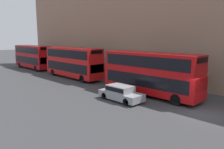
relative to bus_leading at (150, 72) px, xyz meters
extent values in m
plane|color=#38383A|center=(-1.60, -5.93, -2.34)|extent=(200.00, 200.00, 0.00)
cube|color=#B20C0F|center=(0.00, 0.01, -0.94)|extent=(2.55, 10.30, 2.11)
cube|color=#B20C0F|center=(0.00, 0.01, 1.01)|extent=(2.50, 10.10, 1.78)
cube|color=black|center=(0.00, 0.01, -0.68)|extent=(2.59, 9.48, 1.18)
cube|color=black|center=(0.00, 0.01, 1.10)|extent=(2.59, 9.48, 1.07)
cube|color=black|center=(0.00, -5.12, -0.52)|extent=(2.17, 0.06, 1.05)
cube|color=black|center=(0.00, -5.12, 1.54)|extent=(1.78, 0.06, 0.43)
cylinder|color=black|center=(-1.12, -3.55, -1.84)|extent=(0.30, 1.00, 1.00)
cylinder|color=black|center=(1.13, -3.55, -1.84)|extent=(0.30, 1.00, 1.00)
cylinder|color=black|center=(-1.12, 3.56, -1.84)|extent=(0.30, 1.00, 1.00)
cylinder|color=black|center=(1.13, 3.56, -1.84)|extent=(0.30, 1.00, 1.00)
cube|color=red|center=(0.00, 13.27, -0.92)|extent=(2.55, 10.51, 2.14)
cube|color=red|center=(0.00, 13.27, 1.04)|extent=(2.50, 10.30, 1.78)
cube|color=black|center=(0.00, 13.27, -0.66)|extent=(2.59, 9.67, 1.20)
cube|color=black|center=(0.00, 13.27, 1.13)|extent=(2.59, 9.67, 1.07)
cube|color=black|center=(0.00, 8.04, -0.49)|extent=(2.17, 0.06, 1.07)
cube|color=black|center=(0.00, 8.04, 1.57)|extent=(1.78, 0.06, 0.43)
cylinder|color=black|center=(-1.12, 9.61, -1.84)|extent=(0.30, 1.00, 1.00)
cylinder|color=black|center=(1.13, 9.61, -1.84)|extent=(0.30, 1.00, 1.00)
cylinder|color=black|center=(-1.12, 16.92, -1.84)|extent=(0.30, 1.00, 1.00)
cylinder|color=black|center=(1.13, 16.92, -1.84)|extent=(0.30, 1.00, 1.00)
cube|color=#A80F14|center=(0.00, 26.15, -0.91)|extent=(2.55, 10.06, 2.16)
cube|color=#A80F14|center=(0.00, 26.15, 1.02)|extent=(2.50, 9.85, 1.71)
cube|color=black|center=(0.00, 26.15, -0.65)|extent=(2.59, 9.25, 1.21)
cube|color=black|center=(0.00, 26.15, 1.10)|extent=(2.59, 9.25, 1.02)
cube|color=black|center=(0.00, 21.15, -0.48)|extent=(2.17, 0.06, 1.08)
cube|color=black|center=(0.00, 21.15, 1.53)|extent=(1.78, 0.06, 0.41)
cylinder|color=black|center=(-1.12, 22.72, -1.84)|extent=(0.30, 1.00, 1.00)
cylinder|color=black|center=(1.13, 22.72, -1.84)|extent=(0.30, 1.00, 1.00)
cylinder|color=black|center=(-1.12, 29.58, -1.84)|extent=(0.30, 1.00, 1.00)
cylinder|color=black|center=(1.13, 29.58, -1.84)|extent=(0.30, 1.00, 1.00)
cube|color=gray|center=(-3.40, 0.70, -1.84)|extent=(1.80, 4.27, 0.63)
cube|color=gray|center=(-3.40, 0.80, -1.24)|extent=(1.58, 2.35, 0.58)
cube|color=black|center=(-3.40, 0.80, -1.21)|extent=(1.62, 2.23, 0.37)
cylinder|color=black|center=(-4.19, -0.67, -2.02)|extent=(0.22, 0.64, 0.64)
cylinder|color=black|center=(-2.61, -0.67, -2.02)|extent=(0.22, 0.64, 0.64)
cylinder|color=black|center=(-4.19, 2.06, -2.02)|extent=(0.22, 0.64, 0.64)
cylinder|color=black|center=(-2.61, 2.06, -2.02)|extent=(0.22, 0.64, 0.64)
cylinder|color=maroon|center=(2.97, 15.72, -1.54)|extent=(0.36, 0.36, 1.60)
sphere|color=tan|center=(2.97, 15.72, -0.63)|extent=(0.22, 0.22, 0.22)
camera|label=1|loc=(-17.40, -12.53, 3.35)|focal=35.00mm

